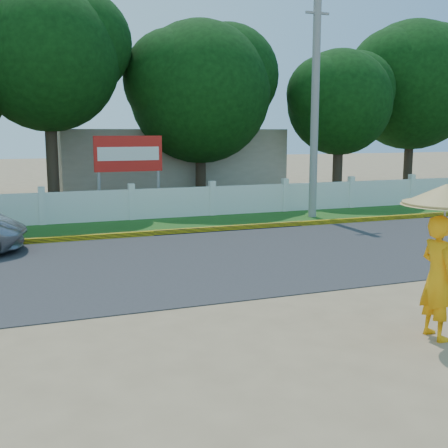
# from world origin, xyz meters

# --- Properties ---
(ground) EXTENTS (120.00, 120.00, 0.00)m
(ground) POSITION_xyz_m (0.00, 0.00, 0.00)
(ground) COLOR #9E8460
(ground) RESTS_ON ground
(road) EXTENTS (60.00, 7.00, 0.02)m
(road) POSITION_xyz_m (0.00, 4.50, 0.01)
(road) COLOR #38383A
(road) RESTS_ON ground
(grass_verge) EXTENTS (60.00, 3.50, 0.03)m
(grass_verge) POSITION_xyz_m (0.00, 9.75, 0.01)
(grass_verge) COLOR #2D601E
(grass_verge) RESTS_ON ground
(curb) EXTENTS (40.00, 0.18, 0.16)m
(curb) POSITION_xyz_m (0.00, 8.05, 0.08)
(curb) COLOR yellow
(curb) RESTS_ON ground
(fence) EXTENTS (40.00, 0.10, 1.10)m
(fence) POSITION_xyz_m (0.00, 11.20, 0.55)
(fence) COLOR silver
(fence) RESTS_ON ground
(building_near) EXTENTS (10.00, 6.00, 3.20)m
(building_near) POSITION_xyz_m (3.00, 18.00, 1.60)
(building_near) COLOR #B7AD99
(building_near) RESTS_ON ground
(utility_pole) EXTENTS (0.28, 0.28, 7.93)m
(utility_pole) POSITION_xyz_m (6.29, 9.55, 3.96)
(utility_pole) COLOR gray
(utility_pole) RESTS_ON ground
(monk_with_parasol) EXTENTS (1.29, 1.29, 2.35)m
(monk_with_parasol) POSITION_xyz_m (2.06, -1.72, 1.53)
(monk_with_parasol) COLOR #FD9C0D
(monk_with_parasol) RESTS_ON ground
(billboard) EXTENTS (2.50, 0.13, 2.95)m
(billboard) POSITION_xyz_m (0.15, 12.30, 2.14)
(billboard) COLOR gray
(billboard) RESTS_ON ground
(tree_row) EXTENTS (42.03, 7.68, 8.47)m
(tree_row) POSITION_xyz_m (2.81, 14.13, 4.93)
(tree_row) COLOR #473828
(tree_row) RESTS_ON ground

